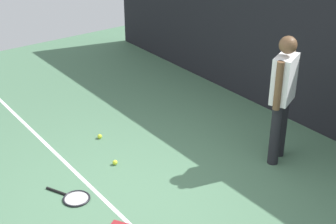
{
  "coord_description": "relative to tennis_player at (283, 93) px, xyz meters",
  "views": [
    {
      "loc": [
        4.05,
        -2.62,
        3.53
      ],
      "look_at": [
        0.0,
        0.4,
        1.0
      ],
      "focal_mm": 53.21,
      "sensor_mm": 36.0,
      "label": 1
    }
  ],
  "objects": [
    {
      "name": "tennis_racket",
      "position": [
        -0.8,
        -2.56,
        -0.95
      ],
      "size": [
        0.63,
        0.43,
        0.03
      ],
      "rotation": [
        0.0,
        0.0,
        0.43
      ],
      "color": "black",
      "rests_on": "ground"
    },
    {
      "name": "tennis_ball_by_fence",
      "position": [
        -1.15,
        -1.8,
        -0.93
      ],
      "size": [
        0.07,
        0.07,
        0.07
      ],
      "primitive_type": "sphere",
      "color": "#CCE033",
      "rests_on": "ground"
    },
    {
      "name": "ground_plane",
      "position": [
        -0.37,
        -1.92,
        -0.97
      ],
      "size": [
        12.0,
        12.0,
        0.0
      ],
      "primitive_type": "plane",
      "color": "#4C7556"
    },
    {
      "name": "back_fence",
      "position": [
        -0.37,
        1.08,
        0.21
      ],
      "size": [
        10.0,
        0.1,
        2.36
      ],
      "primitive_type": "cube",
      "color": "black",
      "rests_on": "ground"
    },
    {
      "name": "tennis_player",
      "position": [
        0.0,
        0.0,
        0.0
      ],
      "size": [
        0.36,
        0.49,
        1.7
      ],
      "rotation": [
        0.0,
        0.0,
        1.98
      ],
      "color": "black",
      "rests_on": "ground"
    },
    {
      "name": "court_line",
      "position": [
        -0.37,
        -2.3,
        -0.96
      ],
      "size": [
        9.0,
        0.05,
        0.0
      ],
      "primitive_type": "cube",
      "color": "white",
      "rests_on": "ground"
    },
    {
      "name": "tennis_ball_near_player",
      "position": [
        -1.88,
        -1.61,
        -0.93
      ],
      "size": [
        0.07,
        0.07,
        0.07
      ],
      "primitive_type": "sphere",
      "color": "#CCE033",
      "rests_on": "ground"
    }
  ]
}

